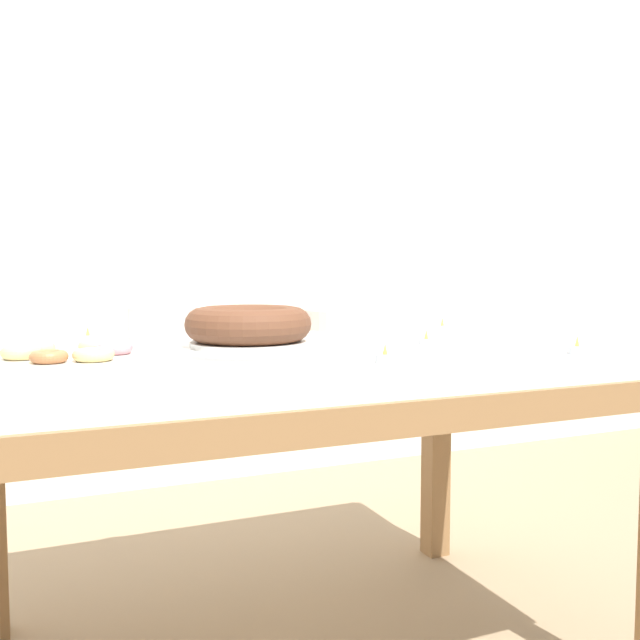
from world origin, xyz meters
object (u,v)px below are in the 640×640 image
object	(u,v)px
tealight_left_edge	(426,341)
cake_chocolate_round	(341,321)
tealight_near_cakes	(88,338)
tealight_near_front	(442,328)
pastry_platter	(69,358)
plate_stack	(169,322)
tealight_right_edge	(577,349)
tealight_centre	(385,357)
cake_golden_bundt	(248,326)

from	to	relation	value
tealight_left_edge	cake_chocolate_round	bearing A→B (deg)	96.58
tealight_near_cakes	tealight_near_front	size ratio (longest dim) A/B	1.00
pastry_platter	tealight_near_cakes	distance (m)	0.40
cake_chocolate_round	plate_stack	bearing A→B (deg)	173.90
tealight_right_edge	plate_stack	bearing A→B (deg)	136.84
tealight_centre	tealight_near_front	bearing A→B (deg)	47.71
tealight_near_front	tealight_centre	xyz separation A→B (m)	(-0.46, -0.51, 0.00)
tealight_left_edge	plate_stack	bearing A→B (deg)	140.31
cake_chocolate_round	cake_golden_bundt	distance (m)	0.41
tealight_left_edge	tealight_centre	xyz separation A→B (m)	(-0.23, -0.22, 0.00)
plate_stack	tealight_right_edge	distance (m)	1.00
cake_chocolate_round	pastry_platter	size ratio (longest dim) A/B	0.79
tealight_near_cakes	plate_stack	bearing A→B (deg)	7.61
tealight_left_edge	tealight_right_edge	world-z (taller)	same
tealight_near_front	pastry_platter	bearing A→B (deg)	-164.25
plate_stack	tealight_near_front	distance (m)	0.76
cake_chocolate_round	plate_stack	xyz separation A→B (m)	(-0.47, 0.05, 0.01)
tealight_left_edge	tealight_near_front	xyz separation A→B (m)	(0.23, 0.29, 0.00)
plate_stack	tealight_near_cakes	xyz separation A→B (m)	(-0.20, -0.03, -0.03)
cake_golden_bundt	tealight_right_edge	xyz separation A→B (m)	(0.60, -0.41, -0.04)
tealight_right_edge	tealight_centre	bearing A→B (deg)	174.68
tealight_near_front	cake_chocolate_round	bearing A→B (deg)	163.25
tealight_centre	tealight_right_edge	bearing A→B (deg)	-5.32
cake_golden_bundt	pastry_platter	world-z (taller)	cake_golden_bundt
tealight_near_cakes	tealight_near_front	world-z (taller)	same
cake_chocolate_round	pastry_platter	world-z (taller)	cake_chocolate_round
tealight_left_edge	pastry_platter	bearing A→B (deg)	179.76
cake_golden_bundt	tealight_near_front	xyz separation A→B (m)	(0.62, 0.14, -0.04)
cake_golden_bundt	tealight_near_front	size ratio (longest dim) A/B	7.31
tealight_right_edge	pastry_platter	bearing A→B (deg)	165.50
cake_golden_bundt	tealight_centre	distance (m)	0.40
tealight_near_front	tealight_centre	size ratio (longest dim) A/B	1.00
pastry_platter	tealight_right_edge	size ratio (longest dim) A/B	9.42
pastry_platter	tealight_left_edge	world-z (taller)	pastry_platter
tealight_near_cakes	tealight_near_front	bearing A→B (deg)	-6.39
cake_golden_bundt	tealight_near_cakes	distance (m)	0.41
tealight_near_cakes	tealight_right_edge	xyz separation A→B (m)	(0.93, -0.65, 0.00)
cake_chocolate_round	pastry_platter	xyz separation A→B (m)	(-0.75, -0.37, -0.02)
cake_golden_bundt	tealight_near_front	bearing A→B (deg)	12.42
tealight_centre	plate_stack	bearing A→B (deg)	114.09
cake_chocolate_round	tealight_centre	bearing A→B (deg)	-107.23
plate_stack	tealight_left_edge	world-z (taller)	plate_stack
tealight_near_cakes	cake_chocolate_round	bearing A→B (deg)	-1.95
cake_golden_bundt	tealight_near_front	distance (m)	0.63
tealight_left_edge	tealight_right_edge	xyz separation A→B (m)	(0.21, -0.26, 0.00)
tealight_centre	pastry_platter	bearing A→B (deg)	158.77
tealight_left_edge	tealight_near_front	distance (m)	0.37
tealight_left_edge	tealight_near_cakes	size ratio (longest dim) A/B	1.00
plate_stack	tealight_right_edge	bearing A→B (deg)	-43.16
tealight_right_edge	cake_chocolate_round	bearing A→B (deg)	112.16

